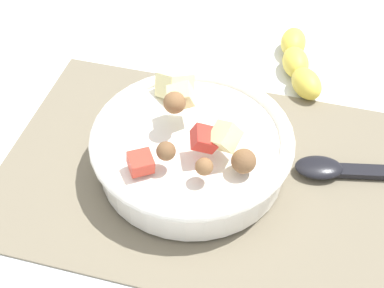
{
  "coord_description": "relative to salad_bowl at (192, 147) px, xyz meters",
  "views": [
    {
      "loc": [
        0.11,
        -0.44,
        0.53
      ],
      "look_at": [
        -0.01,
        0.01,
        0.04
      ],
      "focal_mm": 54.86,
      "sensor_mm": 36.0,
      "label": 1
    }
  ],
  "objects": [
    {
      "name": "ground_plane",
      "position": [
        0.01,
        -0.01,
        -0.04
      ],
      "size": [
        2.4,
        2.4,
        0.0
      ],
      "primitive_type": "plane",
      "color": "silver"
    },
    {
      "name": "placemat",
      "position": [
        0.01,
        -0.01,
        -0.04
      ],
      "size": [
        0.47,
        0.33,
        0.01
      ],
      "primitive_type": "cube",
      "color": "#756B56",
      "rests_on": "ground_plane"
    },
    {
      "name": "salad_bowl",
      "position": [
        0.0,
        0.0,
        0.0
      ],
      "size": [
        0.23,
        0.23,
        0.11
      ],
      "color": "white",
      "rests_on": "placemat"
    },
    {
      "name": "serving_spoon",
      "position": [
        0.19,
        0.04,
        -0.03
      ],
      "size": [
        0.23,
        0.07,
        0.01
      ],
      "color": "black",
      "rests_on": "placemat"
    },
    {
      "name": "banana_whole",
      "position": [
        0.1,
        0.22,
        -0.02
      ],
      "size": [
        0.08,
        0.15,
        0.04
      ],
      "color": "yellow",
      "rests_on": "ground_plane"
    }
  ]
}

